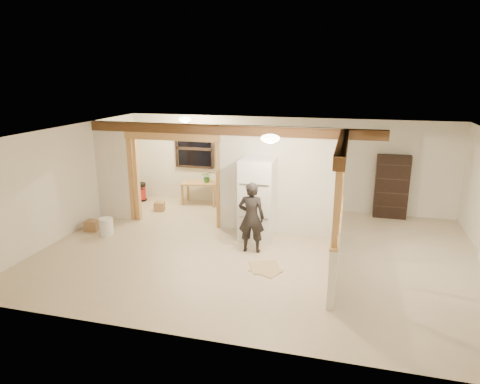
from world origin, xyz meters
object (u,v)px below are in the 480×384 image
(woman, at_px, (251,217))
(refrigerator, at_px, (258,199))
(bookshelf, at_px, (392,187))
(work_table, at_px, (200,193))
(shop_vac, at_px, (140,192))

(woman, bearing_deg, refrigerator, -90.63)
(bookshelf, bearing_deg, work_table, -178.24)
(shop_vac, bearing_deg, refrigerator, -26.56)
(refrigerator, relative_size, work_table, 1.76)
(woman, distance_m, shop_vac, 4.95)
(refrigerator, xyz_separation_m, bookshelf, (3.03, 2.27, -0.09))
(refrigerator, distance_m, work_table, 3.06)
(work_table, bearing_deg, refrigerator, -56.66)
(refrigerator, xyz_separation_m, woman, (0.05, -0.81, -0.16))
(shop_vac, height_order, bookshelf, bookshelf)
(refrigerator, xyz_separation_m, work_table, (-2.13, 2.11, -0.59))
(woman, bearing_deg, shop_vac, -38.99)
(woman, xyz_separation_m, work_table, (-2.18, 2.92, -0.43))
(refrigerator, relative_size, woman, 1.21)
(work_table, bearing_deg, bookshelf, -10.24)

